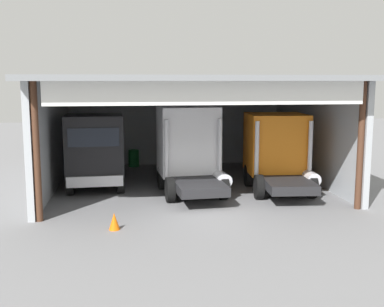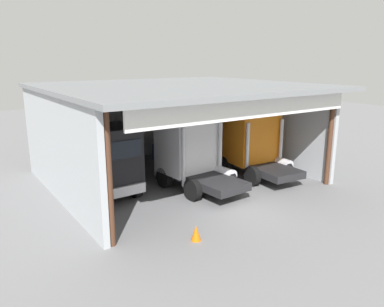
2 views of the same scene
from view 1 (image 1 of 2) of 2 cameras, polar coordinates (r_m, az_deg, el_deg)
name	(u,v)px [view 1 (image 1 of 2)]	position (r m, az deg, el deg)	size (l,w,h in m)	color
ground_plane	(206,216)	(17.05, 1.74, -7.50)	(80.00, 80.00, 0.00)	slate
workshop_shed	(185,108)	(22.43, -0.80, 5.48)	(12.68, 12.09, 4.97)	#ADB2B7
truck_black_yard_outside	(95,151)	(21.11, -11.67, 0.35)	(2.72, 5.35, 3.34)	black
truck_white_right_bay	(190,148)	(20.27, -0.29, 0.61)	(2.84, 4.90, 3.68)	white
truck_orange_left_bay	(277,150)	(20.97, 10.26, 0.39)	(2.75, 5.01, 3.34)	orange
oil_drum	(134,158)	(26.70, -7.04, -0.56)	(0.58, 0.58, 0.93)	#197233
tool_cart	(202,159)	(25.90, 1.16, -0.71)	(0.90, 0.60, 1.00)	#1E59A5
traffic_cone	(114,221)	(15.63, -9.35, -8.07)	(0.36, 0.36, 0.56)	orange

